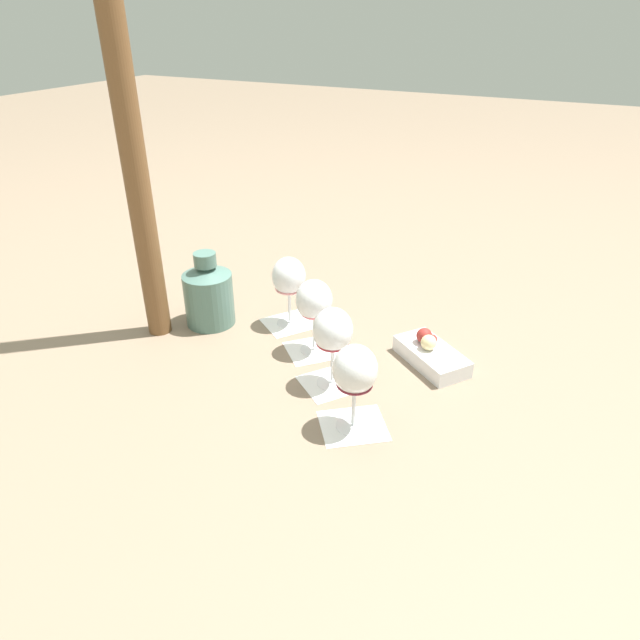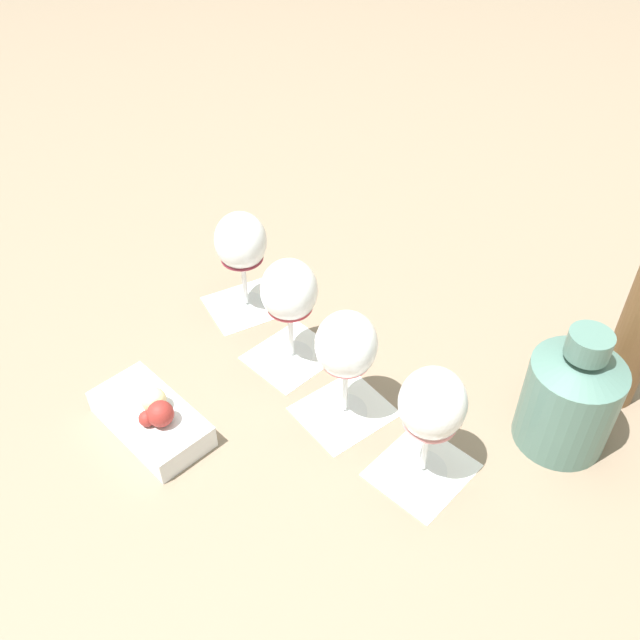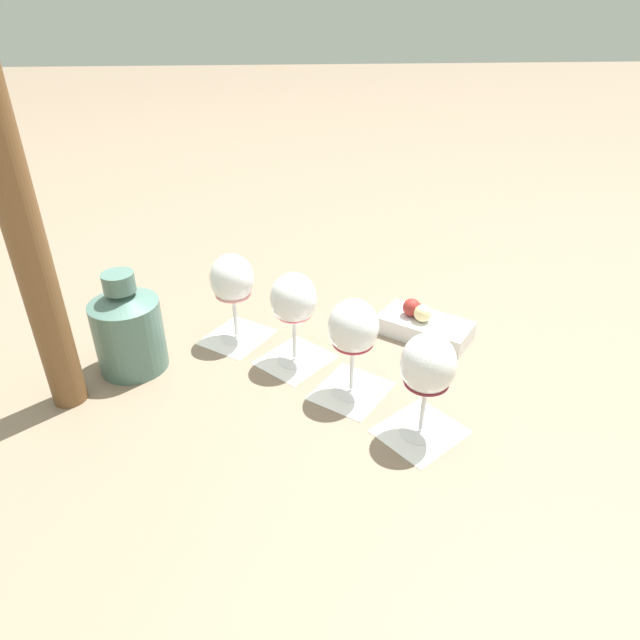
% 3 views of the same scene
% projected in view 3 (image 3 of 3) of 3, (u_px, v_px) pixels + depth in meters
% --- Properties ---
extents(ground_plane, '(8.00, 8.00, 0.00)m').
position_uv_depth(ground_plane, '(320.00, 378.00, 0.94)').
color(ground_plane, '#7F6B56').
extents(tasting_card_0, '(0.15, 0.15, 0.00)m').
position_uv_depth(tasting_card_0, '(237.00, 337.00, 1.04)').
color(tasting_card_0, white).
rests_on(tasting_card_0, ground_plane).
extents(tasting_card_1, '(0.15, 0.15, 0.00)m').
position_uv_depth(tasting_card_1, '(295.00, 360.00, 0.98)').
color(tasting_card_1, white).
rests_on(tasting_card_1, ground_plane).
extents(tasting_card_2, '(0.15, 0.15, 0.00)m').
position_uv_depth(tasting_card_2, '(351.00, 391.00, 0.90)').
color(tasting_card_2, white).
rests_on(tasting_card_2, ground_plane).
extents(tasting_card_3, '(0.15, 0.15, 0.00)m').
position_uv_depth(tasting_card_3, '(420.00, 431.00, 0.82)').
color(tasting_card_3, white).
rests_on(tasting_card_3, ground_plane).
extents(wine_glass_0, '(0.08, 0.08, 0.16)m').
position_uv_depth(wine_glass_0, '(232.00, 282.00, 0.98)').
color(wine_glass_0, white).
rests_on(wine_glass_0, tasting_card_0).
extents(wine_glass_1, '(0.08, 0.08, 0.16)m').
position_uv_depth(wine_glass_1, '(294.00, 303.00, 0.92)').
color(wine_glass_1, white).
rests_on(wine_glass_1, tasting_card_1).
extents(wine_glass_2, '(0.08, 0.08, 0.16)m').
position_uv_depth(wine_glass_2, '(353.00, 331.00, 0.85)').
color(wine_glass_2, white).
rests_on(wine_glass_2, tasting_card_2).
extents(wine_glass_3, '(0.08, 0.08, 0.16)m').
position_uv_depth(wine_glass_3, '(428.00, 368.00, 0.77)').
color(wine_glass_3, white).
rests_on(wine_glass_3, tasting_card_3).
extents(ceramic_vase, '(0.11, 0.11, 0.17)m').
position_uv_depth(ceramic_vase, '(128.00, 328.00, 0.93)').
color(ceramic_vase, '#4C7066').
rests_on(ceramic_vase, ground_plane).
extents(snack_dish, '(0.18, 0.16, 0.07)m').
position_uv_depth(snack_dish, '(424.00, 325.00, 1.04)').
color(snack_dish, silver).
rests_on(snack_dish, ground_plane).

